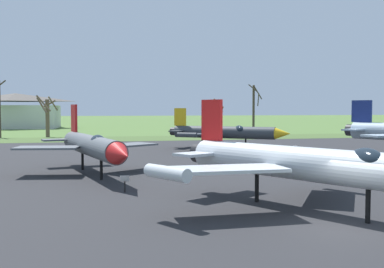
{
  "coord_description": "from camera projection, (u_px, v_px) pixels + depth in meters",
  "views": [
    {
      "loc": [
        -9.67,
        -15.9,
        4.55
      ],
      "look_at": [
        -1.95,
        17.2,
        2.74
      ],
      "focal_mm": 44.24,
      "sensor_mm": 36.0,
      "label": 1
    }
  ],
  "objects": [
    {
      "name": "ground_plane",
      "position": [
        345.0,
        229.0,
        17.9
      ],
      "size": [
        600.0,
        600.0,
        0.0
      ],
      "primitive_type": "plane",
      "color": "#4C6B33"
    },
    {
      "name": "asphalt_apron",
      "position": [
        213.0,
        168.0,
        36.01
      ],
      "size": [
        77.48,
        62.08,
        0.05
      ],
      "primitive_type": "cube",
      "color": "#28282B",
      "rests_on": "ground"
    },
    {
      "name": "grass_verge_strip",
      "position": [
        147.0,
        139.0,
        72.03
      ],
      "size": [
        137.48,
        12.0,
        0.06
      ],
      "primitive_type": "cube",
      "color": "#435C2C",
      "rests_on": "ground"
    },
    {
      "name": "jet_fighter_front_left",
      "position": [
        92.0,
        145.0,
        31.97
      ],
      "size": [
        10.03,
        14.94,
        4.89
      ],
      "color": "#565B60",
      "rests_on": "ground"
    },
    {
      "name": "info_placard_front_left",
      "position": [
        125.0,
        182.0,
        25.49
      ],
      "size": [
        0.5,
        0.29,
        0.96
      ],
      "color": "black",
      "rests_on": "ground"
    },
    {
      "name": "jet_fighter_front_right",
      "position": [
        312.0,
        164.0,
        20.45
      ],
      "size": [
        11.84,
        14.48,
        5.04
      ],
      "color": "silver",
      "rests_on": "ground"
    },
    {
      "name": "jet_fighter_rear_center",
      "position": [
        225.0,
        132.0,
        52.68
      ],
      "size": [
        12.33,
        11.01,
        4.64
      ],
      "color": "#33383D",
      "rests_on": "ground"
    },
    {
      "name": "info_placard_rear_center",
      "position": [
        294.0,
        149.0,
        47.0
      ],
      "size": [
        0.49,
        0.28,
        0.92
      ],
      "color": "black",
      "rests_on": "ground"
    },
    {
      "name": "bare_tree_left_of_center",
      "position": [
        47.0,
        115.0,
        75.69
      ],
      "size": [
        3.36,
        3.07,
        6.74
      ],
      "color": "brown",
      "rests_on": "ground"
    },
    {
      "name": "bare_tree_center",
      "position": [
        216.0,
        117.0,
        79.07
      ],
      "size": [
        2.48,
        2.42,
        6.27
      ],
      "color": "brown",
      "rests_on": "ground"
    },
    {
      "name": "bare_tree_right_of_center",
      "position": [
        254.0,
        107.0,
        84.87
      ],
      "size": [
        2.64,
        2.12,
        8.96
      ],
      "color": "#42382D",
      "rests_on": "ground"
    },
    {
      "name": "visitor_building",
      "position": [
        16.0,
        111.0,
        110.89
      ],
      "size": [
        20.89,
        15.77,
        8.22
      ],
      "color": "beige",
      "rests_on": "ground"
    }
  ]
}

